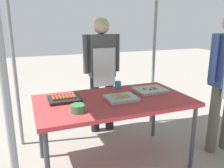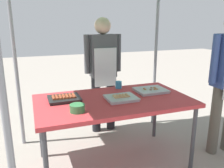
{
  "view_description": "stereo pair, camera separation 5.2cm",
  "coord_description": "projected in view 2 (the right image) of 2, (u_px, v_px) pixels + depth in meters",
  "views": [
    {
      "loc": [
        -0.85,
        -2.13,
        1.53
      ],
      "look_at": [
        0.0,
        0.05,
        0.9
      ],
      "focal_mm": 37.12,
      "sensor_mm": 36.0,
      "label": 1
    },
    {
      "loc": [
        -0.8,
        -2.15,
        1.53
      ],
      "look_at": [
        0.0,
        0.05,
        0.9
      ],
      "focal_mm": 37.12,
      "sensor_mm": 36.0,
      "label": 2
    }
  ],
  "objects": [
    {
      "name": "stall_table",
      "position": [
        114.0,
        104.0,
        2.43
      ],
      "size": [
        1.6,
        0.9,
        0.75
      ],
      "color": "#C63338",
      "rests_on": "ground"
    },
    {
      "name": "ground_plane",
      "position": [
        114.0,
        162.0,
        2.61
      ],
      "size": [
        18.0,
        18.0,
        0.0
      ],
      "primitive_type": "plane",
      "color": "gray"
    },
    {
      "name": "vendor_woman",
      "position": [
        103.0,
        66.0,
        3.16
      ],
      "size": [
        0.52,
        0.23,
        1.59
      ],
      "rotation": [
        0.0,
        0.0,
        3.14
      ],
      "color": "black",
      "rests_on": "ground"
    },
    {
      "name": "condiment_bowl",
      "position": [
        77.0,
        108.0,
        2.06
      ],
      "size": [
        0.14,
        0.14,
        0.07
      ],
      "primitive_type": "cylinder",
      "color": "#33723F",
      "rests_on": "stall_table"
    },
    {
      "name": "tray_grilled_sausages",
      "position": [
        121.0,
        98.0,
        2.39
      ],
      "size": [
        0.31,
        0.27,
        0.05
      ],
      "color": "#ADADB2",
      "rests_on": "stall_table"
    },
    {
      "name": "drink_cup_near_edge",
      "position": [
        119.0,
        85.0,
        2.8
      ],
      "size": [
        0.08,
        0.08,
        0.08
      ],
      "primitive_type": "cylinder",
      "color": "#338CBF",
      "rests_on": "stall_table"
    },
    {
      "name": "tray_pork_links",
      "position": [
        64.0,
        98.0,
        2.37
      ],
      "size": [
        0.32,
        0.27,
        0.05
      ],
      "color": "black",
      "rests_on": "stall_table"
    },
    {
      "name": "tray_meat_skewers",
      "position": [
        151.0,
        90.0,
        2.66
      ],
      "size": [
        0.35,
        0.29,
        0.04
      ],
      "color": "#ADADB2",
      "rests_on": "stall_table"
    }
  ]
}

